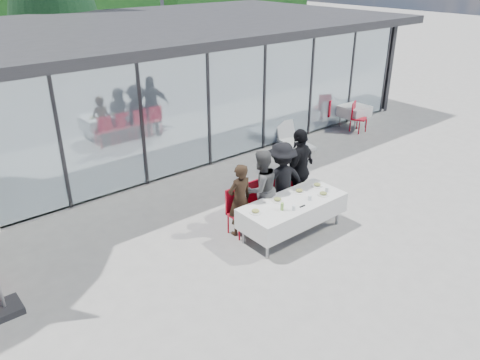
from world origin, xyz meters
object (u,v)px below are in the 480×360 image
at_px(diner_chair_b, 258,201).
at_px(spare_table_right, 354,111).
at_px(diner_c, 281,180).
at_px(plate_a, 255,211).
at_px(diner_b, 261,189).
at_px(juice_bottle, 282,207).
at_px(spare_chair_a, 356,116).
at_px(diner_a, 240,200).
at_px(plate_d, 317,185).
at_px(lounger, 292,139).
at_px(diner_chair_c, 279,193).
at_px(spare_chair_b, 327,112).
at_px(plate_c, 299,191).
at_px(folded_eyeglasses, 302,206).
at_px(plate_extra, 323,194).
at_px(dining_table, 293,210).
at_px(diner_d, 299,170).
at_px(diner_chair_d, 296,186).
at_px(plate_b, 277,200).
at_px(diner_chair_a, 238,209).

height_order(diner_chair_b, spare_table_right, diner_chair_b).
relative_size(diner_c, plate_a, 7.28).
distance_m(diner_b, spare_table_right, 7.24).
xyz_separation_m(juice_bottle, spare_chair_a, (6.57, 3.31, -0.29)).
bearing_deg(diner_a, juice_bottle, 117.80).
bearing_deg(plate_d, lounger, 51.55).
bearing_deg(diner_b, diner_chair_c, -168.43).
height_order(spare_chair_a, spare_chair_b, same).
distance_m(diner_c, spare_chair_b, 6.37).
relative_size(diner_c, spare_chair_b, 1.75).
height_order(plate_c, folded_eyeglasses, plate_c).
bearing_deg(diner_chair_c, plate_c, -85.47).
height_order(diner_a, plate_extra, diner_a).
height_order(plate_c, spare_chair_b, spare_chair_b).
height_order(dining_table, diner_chair_b, diner_chair_b).
xyz_separation_m(plate_c, plate_d, (0.50, -0.05, 0.00)).
height_order(diner_b, diner_d, diner_d).
xyz_separation_m(diner_chair_d, plate_b, (-1.12, -0.55, 0.24)).
distance_m(diner_a, spare_table_right, 7.76).
bearing_deg(plate_b, spare_chair_b, 32.82).
bearing_deg(spare_table_right, folded_eyeglasses, -149.60).
relative_size(juice_bottle, lounger, 0.11).
bearing_deg(diner_a, diner_chair_c, -174.49).
bearing_deg(diner_a, plate_d, 164.91).
distance_m(diner_d, plate_c, 0.71).
relative_size(diner_c, diner_chair_c, 1.75).
relative_size(diner_chair_d, plate_a, 4.16).
bearing_deg(diner_chair_a, plate_c, -24.61).
xyz_separation_m(diner_b, plate_d, (1.13, -0.53, -0.06)).
bearing_deg(plate_d, diner_c, 135.45).
height_order(diner_c, diner_d, diner_d).
distance_m(diner_chair_a, plate_c, 1.34).
bearing_deg(diner_chair_c, juice_bottle, -131.18).
distance_m(diner_chair_b, plate_d, 1.30).
distance_m(diner_chair_c, spare_chair_b, 6.33).
bearing_deg(diner_b, spare_chair_b, -145.22).
distance_m(diner_a, plate_c, 1.29).
height_order(diner_chair_b, juice_bottle, diner_chair_b).
bearing_deg(juice_bottle, lounger, 42.35).
bearing_deg(plate_b, folded_eyeglasses, -65.86).
relative_size(diner_chair_c, plate_extra, 4.16).
xyz_separation_m(diner_chair_c, diner_d, (0.54, -0.06, 0.41)).
relative_size(plate_c, plate_extra, 1.00).
bearing_deg(diner_d, diner_chair_c, -23.13).
xyz_separation_m(plate_c, juice_bottle, (-0.81, -0.33, 0.05)).
relative_size(diner_chair_a, diner_b, 0.58).
height_order(dining_table, plate_d, plate_d).
bearing_deg(plate_a, diner_a, 82.18).
bearing_deg(diner_chair_a, plate_b, -43.54).
height_order(diner_c, plate_d, diner_c).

